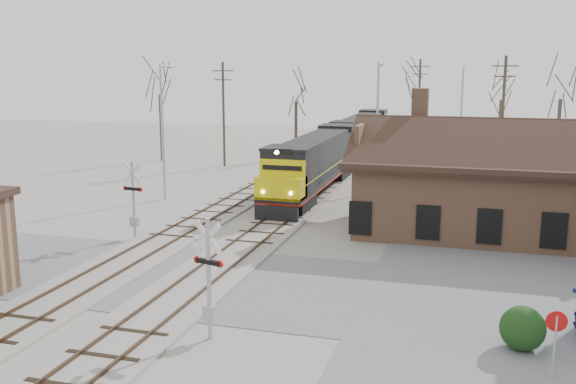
{
  "coord_description": "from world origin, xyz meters",
  "views": [
    {
      "loc": [
        10.94,
        -24.6,
        9.16
      ],
      "look_at": [
        1.25,
        9.0,
        2.27
      ],
      "focal_mm": 40.0,
      "sensor_mm": 36.0,
      "label": 1
    }
  ],
  "objects": [
    {
      "name": "utility_pole_c",
      "position": [
        13.15,
        29.15,
        5.21
      ],
      "size": [
        2.0,
        0.24,
        9.96
      ],
      "color": "#382D23",
      "rests_on": "ground"
    },
    {
      "name": "tree_c",
      "position": [
        4.34,
        48.84,
        7.85
      ],
      "size": [
        4.5,
        4.5,
        11.03
      ],
      "color": "#382D23",
      "rests_on": "ground"
    },
    {
      "name": "streetlight_b",
      "position": [
        4.23,
        22.25,
        5.24
      ],
      "size": [
        0.25,
        2.04,
        9.4
      ],
      "color": "#A5A8AD",
      "rests_on": "ground"
    },
    {
      "name": "hedge_a",
      "position": [
        12.86,
        -3.57,
        0.74
      ],
      "size": [
        1.48,
        1.48,
        1.48
      ],
      "primitive_type": "sphere",
      "color": "black",
      "rests_on": "ground"
    },
    {
      "name": "streetlight_c",
      "position": [
        9.83,
        37.64,
        5.08
      ],
      "size": [
        0.25,
        2.04,
        9.09
      ],
      "color": "#A5A8AD",
      "rests_on": "ground"
    },
    {
      "name": "track_siding",
      "position": [
        -4.5,
        15.0,
        0.07
      ],
      "size": [
        3.4,
        90.0,
        0.24
      ],
      "color": "#A6A196",
      "rests_on": "ground"
    },
    {
      "name": "tree_e",
      "position": [
        18.04,
        35.05,
        7.43
      ],
      "size": [
        4.26,
        4.26,
        10.44
      ],
      "color": "#382D23",
      "rests_on": "ground"
    },
    {
      "name": "do_not_enter_sign",
      "position": [
        13.61,
        -5.44,
        1.49
      ],
      "size": [
        0.64,
        0.11,
        2.13
      ],
      "rotation": [
        0.0,
        0.0,
        0.11
      ],
      "color": "#A5A8AD",
      "rests_on": "ground"
    },
    {
      "name": "tree_d",
      "position": [
        13.49,
        42.44,
        6.81
      ],
      "size": [
        3.91,
        3.91,
        9.57
      ],
      "color": "#382D23",
      "rests_on": "ground"
    },
    {
      "name": "streetlight_a",
      "position": [
        -9.5,
        15.33,
        5.17
      ],
      "size": [
        0.25,
        2.04,
        9.26
      ],
      "color": "#A5A8AD",
      "rests_on": "ground"
    },
    {
      "name": "locomotive_lead",
      "position": [
        0.0,
        19.88,
        2.25
      ],
      "size": [
        2.88,
        19.31,
        4.28
      ],
      "color": "black",
      "rests_on": "ground"
    },
    {
      "name": "ground",
      "position": [
        0.0,
        0.0,
        0.0
      ],
      "size": [
        140.0,
        140.0,
        0.0
      ],
      "primitive_type": "plane",
      "color": "#A6A196",
      "rests_on": "ground"
    },
    {
      "name": "road",
      "position": [
        0.0,
        0.0,
        0.01
      ],
      "size": [
        60.0,
        9.0,
        0.03
      ],
      "primitive_type": "cube",
      "color": "slate",
      "rests_on": "ground"
    },
    {
      "name": "tree_a",
      "position": [
        -18.36,
        32.19,
        7.51
      ],
      "size": [
        4.31,
        4.31,
        10.55
      ],
      "color": "#382D23",
      "rests_on": "ground"
    },
    {
      "name": "crossbuck_far",
      "position": [
        -6.26,
        5.24,
        1.97
      ],
      "size": [
        1.21,
        0.32,
        4.23
      ],
      "rotation": [
        0.0,
        0.0,
        3.02
      ],
      "color": "#A5A8AD",
      "rests_on": "ground"
    },
    {
      "name": "track_main",
      "position": [
        0.0,
        15.0,
        0.07
      ],
      "size": [
        3.4,
        90.0,
        0.24
      ],
      "color": "#A6A196",
      "rests_on": "ground"
    },
    {
      "name": "crossbuck_near",
      "position": [
        2.7,
        -5.61,
        1.97
      ],
      "size": [
        1.18,
        0.39,
        4.22
      ],
      "rotation": [
        0.0,
        0.0,
        -0.27
      ],
      "color": "#A5A8AD",
      "rests_on": "ground"
    },
    {
      "name": "tree_b",
      "position": [
        -6.27,
        37.95,
        6.56
      ],
      "size": [
        3.76,
        3.76,
        9.22
      ],
      "color": "#382D23",
      "rests_on": "ground"
    },
    {
      "name": "depot",
      "position": [
        11.99,
        12.0,
        2.41
      ],
      "size": [
        15.2,
        9.31,
        7.9
      ],
      "color": "#A07052",
      "rests_on": "ground"
    },
    {
      "name": "utility_pole_a",
      "position": [
        -11.11,
        30.5,
        4.99
      ],
      "size": [
        2.0,
        0.24,
        9.53
      ],
      "color": "#382D23",
      "rests_on": "ground"
    },
    {
      "name": "utility_pole_b",
      "position": [
        5.09,
        47.8,
        5.18
      ],
      "size": [
        2.0,
        0.24,
        9.9
      ],
      "color": "#382D23",
      "rests_on": "ground"
    },
    {
      "name": "locomotive_trailing",
      "position": [
        0.0,
        39.46,
        2.25
      ],
      "size": [
        2.88,
        19.31,
        4.06
      ],
      "color": "black",
      "rests_on": "ground"
    }
  ]
}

